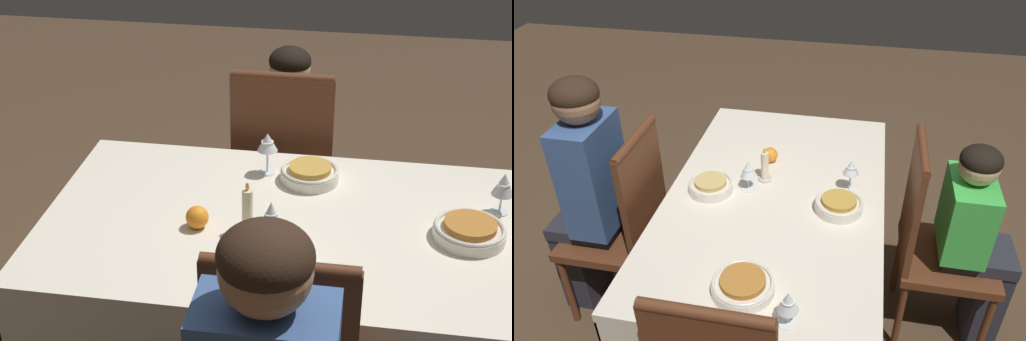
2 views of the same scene
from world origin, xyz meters
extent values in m
cube|color=silver|center=(0.00, 0.00, 0.71)|extent=(1.48, 0.91, 0.04)
cube|color=silver|center=(0.00, -0.45, 0.56)|extent=(1.48, 0.01, 0.26)
cube|color=silver|center=(0.74, 0.00, 0.56)|extent=(0.01, 0.91, 0.26)
cube|color=#3D2616|center=(0.67, -0.38, 0.34)|extent=(0.06, 0.06, 0.69)
cube|color=#3D2616|center=(-0.67, -0.38, 0.34)|extent=(0.06, 0.06, 0.69)
cylinder|color=#562D19|center=(-0.06, 0.57, 0.96)|extent=(0.37, 0.04, 0.04)
cube|color=#562D19|center=(0.08, -0.76, 0.42)|extent=(0.41, 0.41, 0.04)
cube|color=#562D19|center=(0.08, -0.57, 0.70)|extent=(0.38, 0.03, 0.52)
cylinder|color=#562D19|center=(0.08, -0.57, 0.96)|extent=(0.37, 0.04, 0.04)
cylinder|color=#562D19|center=(-0.10, -0.94, 0.20)|extent=(0.03, 0.03, 0.40)
cylinder|color=#562D19|center=(0.26, -0.94, 0.20)|extent=(0.03, 0.03, 0.40)
cylinder|color=#562D19|center=(-0.10, -0.58, 0.20)|extent=(0.03, 0.03, 0.40)
cylinder|color=#562D19|center=(0.26, -0.58, 0.20)|extent=(0.03, 0.03, 0.40)
sphere|color=#9E7051|center=(-0.06, 0.79, 1.11)|extent=(0.19, 0.19, 0.19)
ellipsoid|color=black|center=(-0.06, 0.79, 1.15)|extent=(0.19, 0.19, 0.13)
cube|color=#282833|center=(0.08, -0.96, 0.22)|extent=(0.22, 0.14, 0.44)
cube|color=#282833|center=(0.08, -0.88, 0.47)|extent=(0.24, 0.31, 0.06)
cube|color=green|center=(0.08, -0.79, 0.67)|extent=(0.30, 0.18, 0.34)
sphere|color=#D6A884|center=(0.08, -0.79, 0.92)|extent=(0.16, 0.16, 0.16)
ellipsoid|color=black|center=(0.08, -0.79, 0.94)|extent=(0.16, 0.16, 0.11)
cylinder|color=silver|center=(-0.02, 0.27, 0.74)|extent=(0.19, 0.19, 0.04)
torus|color=silver|center=(-0.02, 0.27, 0.76)|extent=(0.19, 0.19, 0.01)
cylinder|color=tan|center=(-0.02, 0.27, 0.77)|extent=(0.14, 0.14, 0.02)
cylinder|color=white|center=(0.02, 0.12, 0.73)|extent=(0.07, 0.07, 0.00)
cylinder|color=white|center=(0.02, 0.12, 0.76)|extent=(0.01, 0.01, 0.06)
cone|color=white|center=(0.02, 0.12, 0.82)|extent=(0.07, 0.07, 0.07)
cylinder|color=white|center=(0.02, 0.12, 0.81)|extent=(0.04, 0.04, 0.03)
cylinder|color=silver|center=(-0.05, -0.27, 0.74)|extent=(0.20, 0.20, 0.04)
torus|color=silver|center=(-0.05, -0.27, 0.76)|extent=(0.19, 0.19, 0.01)
cylinder|color=gold|center=(-0.05, -0.27, 0.77)|extent=(0.14, 0.14, 0.02)
cylinder|color=white|center=(0.10, -0.30, 0.73)|extent=(0.06, 0.06, 0.00)
cylinder|color=white|center=(0.10, -0.30, 0.77)|extent=(0.01, 0.01, 0.08)
cone|color=white|center=(0.10, -0.30, 0.84)|extent=(0.07, 0.07, 0.06)
cylinder|color=white|center=(0.10, -0.30, 0.83)|extent=(0.04, 0.04, 0.03)
cylinder|color=silver|center=(-0.55, 0.01, 0.74)|extent=(0.21, 0.21, 0.04)
torus|color=silver|center=(-0.55, 0.01, 0.76)|extent=(0.21, 0.21, 0.01)
cylinder|color=#B2702D|center=(-0.55, 0.01, 0.77)|extent=(0.15, 0.15, 0.02)
cylinder|color=white|center=(-0.66, -0.16, 0.73)|extent=(0.06, 0.06, 0.00)
cylinder|color=white|center=(-0.66, -0.16, 0.76)|extent=(0.01, 0.01, 0.06)
cone|color=white|center=(-0.66, -0.16, 0.82)|extent=(0.07, 0.07, 0.07)
cylinder|color=white|center=(-0.66, -0.16, 0.81)|extent=(0.04, 0.04, 0.03)
cylinder|color=beige|center=(0.10, 0.07, 0.73)|extent=(0.06, 0.06, 0.01)
cylinder|color=beige|center=(0.10, 0.07, 0.80)|extent=(0.03, 0.03, 0.13)
ellipsoid|color=#F9C64C|center=(0.10, 0.07, 0.87)|extent=(0.01, 0.01, 0.03)
sphere|color=orange|center=(0.25, 0.07, 0.76)|extent=(0.07, 0.07, 0.07)
camera|label=1|loc=(-0.24, 2.02, 2.00)|focal=55.00mm
camera|label=2|loc=(-1.67, -0.31, 1.98)|focal=35.00mm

